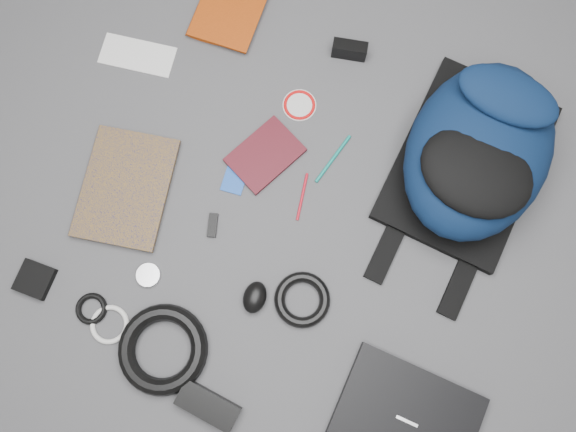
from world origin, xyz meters
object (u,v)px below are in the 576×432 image
at_px(backpack, 479,150).
at_px(comic_book, 85,180).
at_px(laptop, 406,420).
at_px(mouse, 255,297).
at_px(power_brick, 208,406).
at_px(pouch, 35,279).
at_px(compact_camera, 349,50).
at_px(dvd_case, 265,155).

height_order(backpack, comic_book, backpack).
bearing_deg(laptop, mouse, 165.50).
distance_m(laptop, power_brick, 0.45).
relative_size(backpack, laptop, 1.65).
distance_m(comic_book, pouch, 0.27).
distance_m(comic_book, mouse, 0.51).
bearing_deg(power_brick, compact_camera, 96.36).
height_order(laptop, comic_book, laptop).
height_order(backpack, mouse, backpack).
distance_m(laptop, pouch, 0.93).
height_order(laptop, compact_camera, compact_camera).
distance_m(dvd_case, power_brick, 0.61).
height_order(comic_book, dvd_case, comic_book).
height_order(laptop, pouch, laptop).
distance_m(dvd_case, compact_camera, 0.35).
bearing_deg(compact_camera, backpack, -36.46).
height_order(comic_book, pouch, comic_book).
xyz_separation_m(backpack, comic_book, (-0.84, -0.44, -0.09)).
distance_m(compact_camera, mouse, 0.68).
height_order(compact_camera, mouse, compact_camera).
relative_size(laptop, mouse, 4.03).
distance_m(comic_book, power_brick, 0.62).
distance_m(dvd_case, mouse, 0.36).
xyz_separation_m(comic_book, pouch, (0.01, -0.27, -0.00)).
xyz_separation_m(laptop, comic_book, (-0.94, 0.19, -0.00)).
distance_m(mouse, power_brick, 0.26).
xyz_separation_m(backpack, power_brick, (-0.32, -0.79, -0.09)).
relative_size(dvd_case, mouse, 2.27).
bearing_deg(comic_book, pouch, -101.09).
distance_m(power_brick, pouch, 0.51).
distance_m(comic_book, compact_camera, 0.75).
bearing_deg(mouse, pouch, -168.55).
height_order(comic_book, compact_camera, compact_camera).
relative_size(backpack, mouse, 6.64).
relative_size(backpack, power_brick, 3.57).
bearing_deg(mouse, compact_camera, 85.65).
height_order(backpack, dvd_case, backpack).
bearing_deg(backpack, dvd_case, -156.12).
xyz_separation_m(compact_camera, power_brick, (0.06, -0.94, -0.01)).
xyz_separation_m(dvd_case, mouse, (0.13, -0.33, 0.01)).
bearing_deg(pouch, mouse, 20.19).
height_order(backpack, pouch, backpack).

